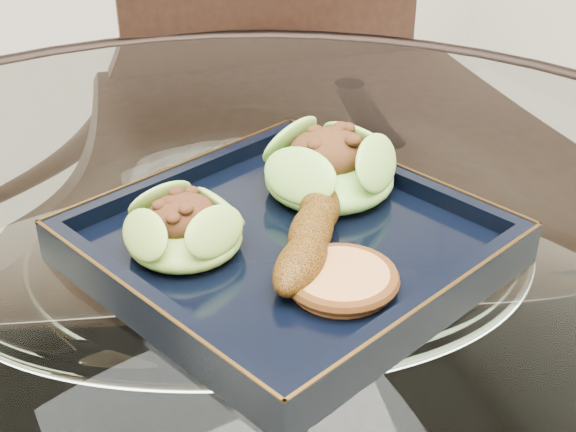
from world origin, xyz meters
TOP-DOWN VIEW (x-y plane):
  - dining_table at (-0.00, -0.00)m, footprint 1.13×1.13m
  - dining_chair at (0.27, 0.39)m, footprint 0.54×0.54m
  - navy_plate at (0.03, -0.02)m, footprint 0.33×0.33m
  - lettuce_wrap_left at (-0.04, 0.01)m, footprint 0.10×0.10m
  - lettuce_wrap_right at (0.10, 0.03)m, footprint 0.11×0.11m
  - roasted_plantain at (0.04, -0.04)m, footprint 0.12×0.14m
  - crumb_patty at (0.03, -0.09)m, footprint 0.09×0.09m

SIDE VIEW (x-z plane):
  - dining_chair at x=0.27m, z-range 0.06..1.08m
  - dining_table at x=0.00m, z-range 0.21..0.98m
  - navy_plate at x=0.03m, z-range 0.76..0.78m
  - crumb_patty at x=0.03m, z-range 0.78..0.80m
  - roasted_plantain at x=0.04m, z-range 0.78..0.81m
  - lettuce_wrap_left at x=-0.04m, z-range 0.78..0.81m
  - lettuce_wrap_right at x=0.10m, z-range 0.78..0.82m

